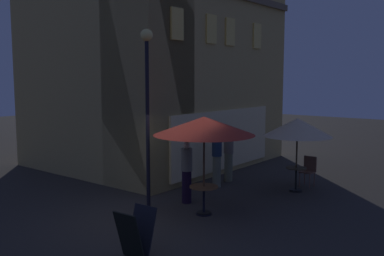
{
  "coord_description": "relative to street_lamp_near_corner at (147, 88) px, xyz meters",
  "views": [
    {
      "loc": [
        -7.33,
        -6.93,
        3.44
      ],
      "look_at": [
        1.63,
        0.17,
        2.09
      ],
      "focal_mm": 40.01,
      "sensor_mm": 36.0,
      "label": 1
    }
  ],
  "objects": [
    {
      "name": "cafe_table_1",
      "position": [
        4.06,
        -2.28,
        -2.69
      ],
      "size": [
        0.61,
        0.61,
        0.74
      ],
      "color": "black",
      "rests_on": "ground"
    },
    {
      "name": "patron_standing_1",
      "position": [
        1.06,
        -0.43,
        -2.31
      ],
      "size": [
        0.31,
        0.31,
        1.71
      ],
      "rotation": [
        0.0,
        0.0,
        0.97
      ],
      "color": "black",
      "rests_on": "ground"
    },
    {
      "name": "cafe_chair_0",
      "position": [
        4.92,
        -2.31,
        -2.61
      ],
      "size": [
        0.44,
        0.44,
        0.95
      ],
      "rotation": [
        0.0,
        0.0,
        3.1
      ],
      "color": "brown",
      "rests_on": "ground"
    },
    {
      "name": "ground_plane",
      "position": [
        -0.54,
        -0.76,
        -3.18
      ],
      "size": [
        60.0,
        60.0,
        0.0
      ],
      "primitive_type": "plane",
      "color": "#35312B"
    },
    {
      "name": "patron_standing_0",
      "position": [
        3.86,
        0.04,
        -2.32
      ],
      "size": [
        0.32,
        0.32,
        1.7
      ],
      "rotation": [
        0.0,
        0.0,
        0.95
      ],
      "color": "#737254",
      "rests_on": "ground"
    },
    {
      "name": "cafe_building",
      "position": [
        3.61,
        3.03,
        0.46
      ],
      "size": [
        8.35,
        7.39,
        7.28
      ],
      "color": "tan",
      "rests_on": "ground"
    },
    {
      "name": "patron_standing_2",
      "position": [
        2.99,
        -0.09,
        -2.26
      ],
      "size": [
        0.31,
        0.31,
        1.79
      ],
      "rotation": [
        0.0,
        0.0,
        1.73
      ],
      "color": "#717259",
      "rests_on": "ground"
    },
    {
      "name": "cafe_table_0",
      "position": [
        0.54,
        -1.41,
        -2.65
      ],
      "size": [
        0.72,
        0.72,
        0.73
      ],
      "color": "black",
      "rests_on": "ground"
    },
    {
      "name": "menu_sandwich_board",
      "position": [
        -2.37,
        -1.96,
        -2.69
      ],
      "size": [
        0.69,
        0.59,
        0.94
      ],
      "rotation": [
        0.0,
        0.0,
        0.06
      ],
      "color": "black",
      "rests_on": "ground"
    },
    {
      "name": "patio_umbrella_1",
      "position": [
        4.06,
        -2.28,
        -1.22
      ],
      "size": [
        2.05,
        2.05,
        2.24
      ],
      "color": "black",
      "rests_on": "ground"
    },
    {
      "name": "street_lamp_near_corner",
      "position": [
        0.0,
        0.0,
        0.0
      ],
      "size": [
        0.32,
        0.32,
        4.66
      ],
      "color": "black",
      "rests_on": "ground"
    },
    {
      "name": "patio_umbrella_0",
      "position": [
        0.54,
        -1.41,
        -0.92
      ],
      "size": [
        2.54,
        2.54,
        2.49
      ],
      "color": "black",
      "rests_on": "ground"
    }
  ]
}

